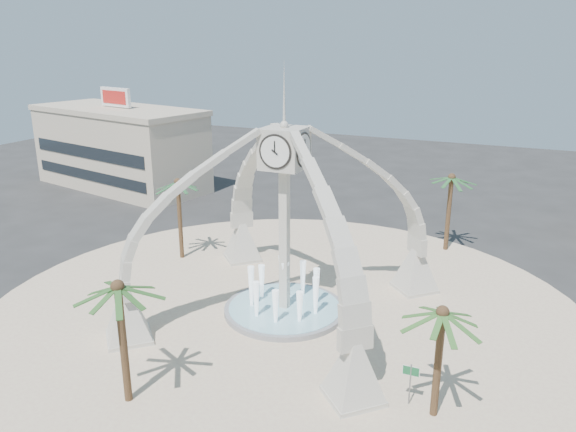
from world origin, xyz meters
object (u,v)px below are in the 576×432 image
at_px(clock_tower, 284,220).
at_px(palm_east, 443,314).
at_px(fountain, 285,309).
at_px(palm_south, 118,288).
at_px(palm_west, 178,183).
at_px(palm_north, 452,178).
at_px(street_sign, 411,376).

xyz_separation_m(clock_tower, palm_east, (11.01, -6.68, -1.04)).
distance_m(fountain, palm_south, 13.62).
height_order(palm_west, palm_south, palm_west).
height_order(clock_tower, fountain, clock_tower).
distance_m(palm_east, palm_north, 23.17).
distance_m(fountain, palm_north, 18.98).
relative_size(palm_north, palm_south, 1.02).
bearing_deg(palm_south, palm_east, 20.10).
bearing_deg(palm_south, street_sign, 22.99).
bearing_deg(clock_tower, palm_north, 64.48).
bearing_deg(palm_east, street_sign, 167.23).
height_order(fountain, palm_east, palm_east).
bearing_deg(clock_tower, palm_east, -31.26).
relative_size(clock_tower, fountain, 2.24).
bearing_deg(palm_north, palm_south, -111.22).
xyz_separation_m(clock_tower, fountain, (0.00, 0.00, -6.20)).
bearing_deg(clock_tower, fountain, 90.00).
distance_m(palm_east, palm_south, 15.11).
distance_m(clock_tower, palm_east, 12.92).
height_order(fountain, palm_south, palm_south).
bearing_deg(clock_tower, street_sign, -33.29).
relative_size(palm_west, palm_north, 1.00).
distance_m(clock_tower, fountain, 6.20).
bearing_deg(fountain, street_sign, -33.29).
relative_size(palm_east, palm_north, 0.87).
xyz_separation_m(fountain, palm_east, (11.01, -6.68, 5.16)).
distance_m(fountain, palm_east, 13.87).
relative_size(palm_west, street_sign, 3.11).
relative_size(fountain, street_sign, 3.46).
bearing_deg(palm_south, palm_north, 68.78).
distance_m(clock_tower, palm_south, 12.29).
height_order(palm_west, palm_north, palm_west).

